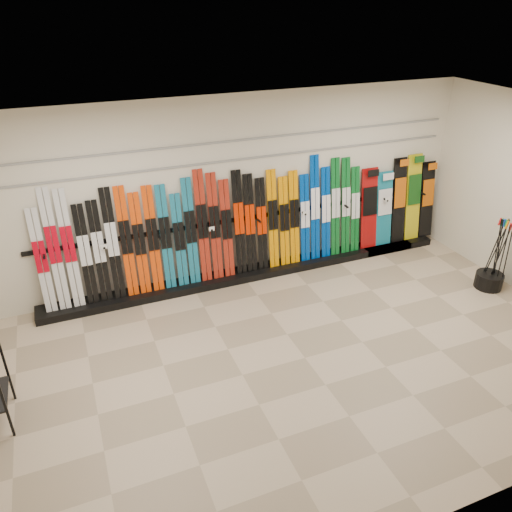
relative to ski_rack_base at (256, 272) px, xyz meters
name	(u,v)px	position (x,y,z in m)	size (l,w,h in m)	color
floor	(305,358)	(-0.22, -2.28, -0.06)	(8.00, 8.00, 0.00)	gray
back_wall	(238,190)	(-0.22, 0.22, 1.44)	(8.00, 8.00, 0.00)	beige
ceiling	(318,132)	(-0.22, -2.28, 2.94)	(8.00, 8.00, 0.00)	silver
ski_rack_base	(256,272)	(0.00, 0.00, 0.00)	(8.00, 0.40, 0.12)	black
skis	(214,230)	(-0.69, 0.07, 0.89)	(5.36, 0.28, 1.83)	silver
snowboards	(398,203)	(2.85, 0.07, 0.80)	(1.58, 0.25, 1.59)	#990C0C
pole_bin	(489,280)	(3.38, -1.80, 0.07)	(0.43, 0.43, 0.25)	black
ski_poles	(498,254)	(3.42, -1.82, 0.55)	(0.20, 0.32, 1.18)	black
slatwall_rail_0	(238,160)	(-0.22, 0.20, 1.94)	(7.60, 0.02, 0.03)	gray
slatwall_rail_1	(237,140)	(-0.22, 0.20, 2.24)	(7.60, 0.02, 0.03)	gray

